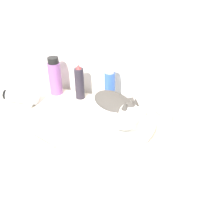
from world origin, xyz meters
TOP-DOWN VIEW (x-y plane):
  - wall_back at (0.00, 0.56)m, footprint 8.00×0.05m
  - vanity_counter at (0.00, 0.25)m, footprint 1.22×0.51m
  - sink_basin at (-0.02, 0.26)m, footprint 0.35×0.35m
  - cat at (-0.01, 0.26)m, footprint 0.33×0.33m
  - faucet at (0.18, 0.33)m, footprint 0.13×0.07m
  - hairspray_can_black at (-0.27, 0.46)m, footprint 0.05×0.05m
  - shampoo_bottle_tall at (-0.11, 0.46)m, footprint 0.05×0.05m
  - mouthwash_bottle at (-0.41, 0.46)m, footprint 0.06×0.06m
  - soap_pump_bottle at (0.35, 0.46)m, footprint 0.07×0.07m
  - cream_tube at (-0.24, 0.05)m, footprint 0.14×0.08m
  - hair_dryer at (-0.51, 0.31)m, footprint 0.17×0.10m

SIDE VIEW (x-z plane):
  - vanity_counter at x=0.00m, z-range 0.00..0.84m
  - cream_tube at x=-0.24m, z-range 0.84..0.87m
  - sink_basin at x=-0.02m, z-range 0.84..0.88m
  - hair_dryer at x=-0.51m, z-range 0.84..0.90m
  - faucet at x=0.18m, z-range 0.84..0.98m
  - soap_pump_bottle at x=0.35m, z-range 0.82..1.01m
  - hairspray_can_black at x=-0.27m, z-range 0.83..1.01m
  - shampoo_bottle_tall at x=-0.11m, z-range 0.84..1.02m
  - mouthwash_bottle at x=-0.41m, z-range 0.84..1.03m
  - cat at x=-0.01m, z-range 0.87..1.02m
  - wall_back at x=0.00m, z-range 0.00..2.40m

